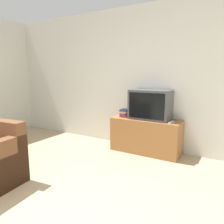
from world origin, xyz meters
The scene contains 5 objects.
wall_back centered at (0.00, 3.03, 1.30)m, with size 9.00×0.06×2.60m.
tv_stand centered at (0.33, 2.76, 0.30)m, with size 1.21×0.45×0.60m.
television centered at (0.38, 2.79, 0.86)m, with size 0.70×0.38×0.51m.
book_stack centered at (-0.09, 2.75, 0.68)m, with size 0.16×0.20×0.15m.
remote_on_stand centered at (0.80, 2.66, 0.61)m, with size 0.06×0.16×0.02m.
Camera 1 is at (1.73, -0.76, 1.39)m, focal length 35.00 mm.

